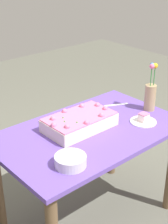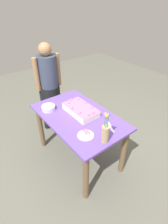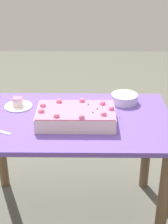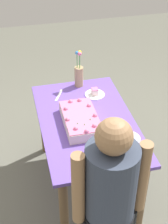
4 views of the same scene
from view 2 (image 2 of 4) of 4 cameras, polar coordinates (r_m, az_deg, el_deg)
The scene contains 8 objects.
ground_plane at distance 2.75m, azimuth -1.57°, elevation -14.28°, with size 8.00×8.00×0.00m, color #606054.
dining_table at distance 2.32m, azimuth -1.81°, elevation -4.02°, with size 1.26×0.77×0.77m.
sheet_cake at distance 2.27m, azimuth -1.13°, elevation 0.78°, with size 0.47×0.27×0.12m.
serving_plate_with_slice at distance 1.93m, azimuth 0.54°, elevation -7.30°, with size 0.18×0.18×0.07m.
cake_knife at distance 2.07m, azimuth 8.72°, elevation -4.88°, with size 0.19×0.02×0.00m, color silver.
flower_vase at distance 1.81m, azimuth 6.98°, elevation -6.63°, with size 0.08×0.08×0.36m.
fruit_bowl at distance 2.38m, azimuth -11.55°, elevation 1.35°, with size 0.18×0.18×0.06m, color silver.
person_standing at distance 2.94m, azimuth -11.38°, elevation 9.23°, with size 0.31×0.45×1.49m.
Camera 2 is at (-1.48, 1.06, 2.06)m, focal length 28.00 mm.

